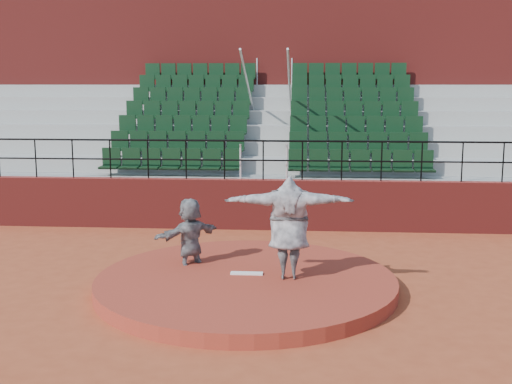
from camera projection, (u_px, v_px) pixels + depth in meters
ground at (246, 290)px, 11.79m from camera, size 90.00×90.00×0.00m
pitchers_mound at (246, 283)px, 11.77m from camera, size 5.50×5.50×0.25m
pitching_rubber at (247, 273)px, 11.90m from camera, size 0.60×0.15×0.03m
boundary_wall at (263, 204)px, 16.60m from camera, size 24.00×0.30×1.30m
wall_railing at (263, 151)px, 16.37m from camera, size 24.04×0.05×1.03m
seating_deck at (270, 158)px, 20.05m from camera, size 24.00×5.97×4.63m
press_box_facade at (276, 89)px, 23.59m from camera, size 24.00×3.00×7.10m
pitcher at (289, 228)px, 11.52m from camera, size 2.32×0.71×1.87m
fielder at (190, 237)px, 12.54m from camera, size 1.35×1.33×1.55m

